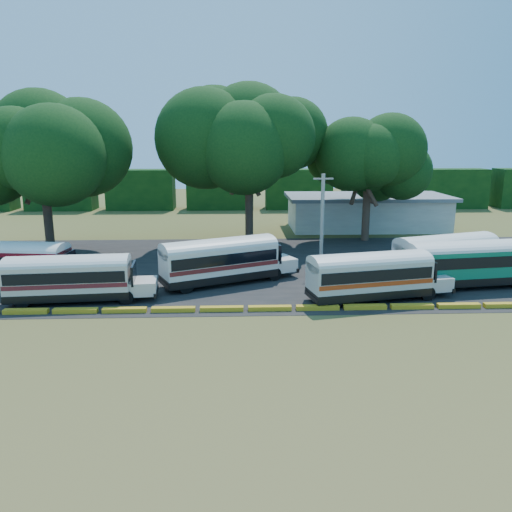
{
  "coord_description": "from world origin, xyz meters",
  "views": [
    {
      "loc": [
        2.48,
        -28.5,
        10.45
      ],
      "look_at": [
        3.83,
        6.0,
        2.34
      ],
      "focal_mm": 35.0,
      "sensor_mm": 36.0,
      "label": 1
    }
  ],
  "objects_px": {
    "bus_red": "(15,261)",
    "bus_cream_west": "(72,276)",
    "tree_west": "(40,137)",
    "bus_teal": "(467,261)",
    "bus_white_red": "(372,273)"
  },
  "relations": [
    {
      "from": "bus_red",
      "to": "bus_cream_west",
      "type": "height_order",
      "value": "bus_red"
    },
    {
      "from": "bus_white_red",
      "to": "bus_teal",
      "type": "bearing_deg",
      "value": 7.61
    },
    {
      "from": "bus_cream_west",
      "to": "tree_west",
      "type": "distance_m",
      "value": 17.4
    },
    {
      "from": "bus_teal",
      "to": "tree_west",
      "type": "relative_size",
      "value": 0.72
    },
    {
      "from": "bus_cream_west",
      "to": "tree_west",
      "type": "xyz_separation_m",
      "value": [
        -6.3,
        13.59,
        8.84
      ]
    },
    {
      "from": "bus_teal",
      "to": "tree_west",
      "type": "xyz_separation_m",
      "value": [
        -33.55,
        11.27,
        8.66
      ]
    },
    {
      "from": "bus_red",
      "to": "bus_cream_west",
      "type": "relative_size",
      "value": 1.04
    },
    {
      "from": "bus_cream_west",
      "to": "bus_red",
      "type": "bearing_deg",
      "value": 137.95
    },
    {
      "from": "bus_cream_west",
      "to": "bus_white_red",
      "type": "xyz_separation_m",
      "value": [
        19.64,
        -0.37,
        0.06
      ]
    },
    {
      "from": "bus_cream_west",
      "to": "bus_teal",
      "type": "height_order",
      "value": "bus_teal"
    },
    {
      "from": "bus_cream_west",
      "to": "bus_white_red",
      "type": "relative_size",
      "value": 0.96
    },
    {
      "from": "bus_cream_west",
      "to": "tree_west",
      "type": "bearing_deg",
      "value": 109.86
    },
    {
      "from": "bus_white_red",
      "to": "bus_teal",
      "type": "height_order",
      "value": "bus_teal"
    },
    {
      "from": "tree_west",
      "to": "bus_teal",
      "type": "bearing_deg",
      "value": -18.58
    },
    {
      "from": "bus_red",
      "to": "bus_cream_west",
      "type": "xyz_separation_m",
      "value": [
        5.4,
        -4.07,
        -0.09
      ]
    }
  ]
}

